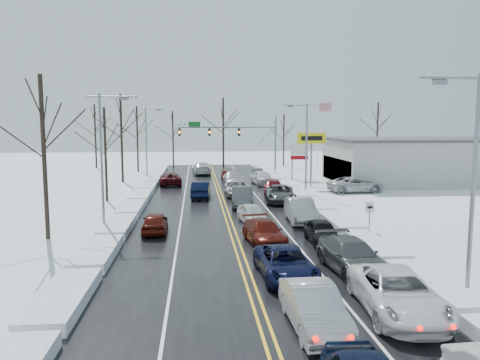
{
  "coord_description": "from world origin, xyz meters",
  "views": [
    {
      "loc": [
        -2.33,
        -35.22,
        7.14
      ],
      "look_at": [
        1.2,
        2.26,
        2.5
      ],
      "focal_mm": 35.0,
      "sensor_mm": 36.0,
      "label": 1
    }
  ],
  "objects": [
    {
      "name": "ground",
      "position": [
        0.0,
        0.0,
        0.0
      ],
      "size": [
        160.0,
        160.0,
        0.0
      ],
      "primitive_type": "plane",
      "color": "white",
      "rests_on": "ground"
    },
    {
      "name": "road_surface",
      "position": [
        0.0,
        2.0,
        0.01
      ],
      "size": [
        14.0,
        84.0,
        0.01
      ],
      "primitive_type": "cube",
      "color": "black",
      "rests_on": "ground"
    },
    {
      "name": "snow_bank_left",
      "position": [
        -7.6,
        2.0,
        0.0
      ],
      "size": [
        1.83,
        72.0,
        0.54
      ],
      "primitive_type": "cube",
      "color": "white",
      "rests_on": "ground"
    },
    {
      "name": "snow_bank_right",
      "position": [
        7.6,
        2.0,
        0.0
      ],
      "size": [
        1.83,
        72.0,
        0.54
      ],
      "primitive_type": "cube",
      "color": "white",
      "rests_on": "ground"
    },
    {
      "name": "traffic_signal_mast",
      "position": [
        3.45,
        27.99,
        5.48
      ],
      "size": [
        13.28,
        0.39,
        8.0
      ],
      "color": "slate",
      "rests_on": "ground"
    },
    {
      "name": "tires_plus_sign",
      "position": [
        10.5,
        15.99,
        4.99
      ],
      "size": [
        3.2,
        0.34,
        6.0
      ],
      "color": "slate",
      "rests_on": "ground"
    },
    {
      "name": "used_vehicles_sign",
      "position": [
        10.5,
        22.0,
        3.32
      ],
      "size": [
        2.2,
        0.22,
        4.65
      ],
      "color": "slate",
      "rests_on": "ground"
    },
    {
      "name": "speed_limit_sign",
      "position": [
        8.2,
        -8.0,
        1.63
      ],
      "size": [
        0.55,
        0.09,
        2.35
      ],
      "color": "slate",
      "rests_on": "ground"
    },
    {
      "name": "flagpole",
      "position": [
        15.17,
        30.0,
        5.93
      ],
      "size": [
        1.87,
        1.2,
        10.0
      ],
      "color": "silver",
      "rests_on": "ground"
    },
    {
      "name": "dealership_building",
      "position": [
        23.98,
        18.0,
        2.66
      ],
      "size": [
        20.4,
        12.4,
        5.3
      ],
      "color": "#A6A6A1",
      "rests_on": "ground"
    },
    {
      "name": "streetlight_se",
      "position": [
        8.3,
        -18.0,
        5.31
      ],
      "size": [
        3.2,
        0.25,
        9.0
      ],
      "color": "slate",
      "rests_on": "ground"
    },
    {
      "name": "streetlight_ne",
      "position": [
        8.3,
        10.0,
        5.31
      ],
      "size": [
        3.2,
        0.25,
        9.0
      ],
      "color": "slate",
      "rests_on": "ground"
    },
    {
      "name": "streetlight_sw",
      "position": [
        -8.3,
        -4.0,
        5.31
      ],
      "size": [
        3.2,
        0.25,
        9.0
      ],
      "color": "slate",
      "rests_on": "ground"
    },
    {
      "name": "streetlight_nw",
      "position": [
        -8.3,
        24.0,
        5.31
      ],
      "size": [
        3.2,
        0.25,
        9.0
      ],
      "color": "slate",
      "rests_on": "ground"
    },
    {
      "name": "tree_left_b",
      "position": [
        -11.5,
        -6.0,
        6.99
      ],
      "size": [
        4.0,
        4.0,
        10.0
      ],
      "color": "#2D231C",
      "rests_on": "ground"
    },
    {
      "name": "tree_left_c",
      "position": [
        -10.5,
        8.0,
        5.94
      ],
      "size": [
        3.4,
        3.4,
        8.5
      ],
      "color": "#2D231C",
      "rests_on": "ground"
    },
    {
      "name": "tree_left_d",
      "position": [
        -11.2,
        22.0,
        7.33
      ],
      "size": [
        4.2,
        4.2,
        10.5
      ],
      "color": "#2D231C",
      "rests_on": "ground"
    },
    {
      "name": "tree_left_e",
      "position": [
        -10.8,
        34.0,
        6.64
      ],
      "size": [
        3.8,
        3.8,
        9.5
      ],
      "color": "#2D231C",
      "rests_on": "ground"
    },
    {
      "name": "tree_far_a",
      "position": [
        -18.0,
        40.0,
        6.99
      ],
      "size": [
        4.0,
        4.0,
        10.0
      ],
      "color": "#2D231C",
      "rests_on": "ground"
    },
    {
      "name": "tree_far_b",
      "position": [
        -6.0,
        41.0,
        6.29
      ],
      "size": [
        3.6,
        3.6,
        9.0
      ],
      "color": "#2D231C",
      "rests_on": "ground"
    },
    {
      "name": "tree_far_c",
      "position": [
        2.0,
        39.0,
        7.68
      ],
      "size": [
        4.4,
        4.4,
        11.0
      ],
      "color": "#2D231C",
      "rests_on": "ground"
    },
    {
      "name": "tree_far_d",
      "position": [
        12.0,
        40.5,
        5.94
      ],
      "size": [
        3.4,
        3.4,
        8.5
      ],
      "color": "#2D231C",
      "rests_on": "ground"
    },
    {
      "name": "tree_far_e",
      "position": [
        28.0,
        41.0,
        7.33
      ],
      "size": [
        4.2,
        4.2,
        10.5
      ],
      "color": "#2D231C",
      "rests_on": "ground"
    },
    {
      "name": "queued_car_1",
      "position": [
        1.69,
        -19.98,
        0.0
      ],
      "size": [
        1.73,
        4.64,
        1.51
      ],
      "primitive_type": "imported",
      "rotation": [
        0.0,
        0.0,
        0.03
      ],
      "color": "#B0B3B9",
      "rests_on": "ground"
    },
    {
      "name": "queued_car_2",
      "position": [
        1.71,
        -14.65,
        0.0
      ],
      "size": [
        2.54,
        5.15,
        1.41
      ],
      "primitive_type": "imported",
      "rotation": [
        0.0,
        0.0,
        0.04
      ],
      "color": "black",
      "rests_on": "ground"
    },
    {
      "name": "queued_car_3",
      "position": [
        1.63,
        -8.43,
        0.0
      ],
      "size": [
        2.45,
        4.96,
        1.38
      ],
      "primitive_type": "imported",
      "rotation": [
        0.0,
        0.0,
        0.11
      ],
      "color": "#4D100A",
      "rests_on": "ground"
    },
    {
      "name": "queued_car_4",
      "position": [
        1.61,
        -2.63,
        0.0
      ],
      "size": [
        2.12,
        4.15,
        1.35
      ],
      "primitive_type": "imported",
      "rotation": [
        0.0,
        0.0,
        0.14
      ],
      "color": "silver",
      "rests_on": "ground"
    },
    {
      "name": "queued_car_5",
      "position": [
        1.58,
        4.11,
        0.0
      ],
      "size": [
        2.2,
        5.2,
        1.67
      ],
      "primitive_type": "imported",
      "rotation": [
        0.0,
        0.0,
        -0.09
      ],
      "color": "#434548",
      "rests_on": "ground"
    },
    {
      "name": "queued_car_6",
      "position": [
        1.65,
        10.0,
        0.0
      ],
      "size": [
        2.4,
        5.13,
        1.42
      ],
      "primitive_type": "imported",
      "rotation": [
        0.0,
        0.0,
        -0.01
      ],
      "color": "#A6A8AE",
      "rests_on": "ground"
    },
    {
      "name": "queued_car_7",
      "position": [
        1.91,
        17.13,
        0.0
      ],
      "size": [
        2.34,
        5.65,
        1.63
      ],
      "primitive_type": "imported",
      "rotation": [
        0.0,
        0.0,
        0.01
      ],
      "color": "#A4A6AC",
      "rests_on": "ground"
    },
    {
      "name": "queued_car_8",
      "position": [
        1.64,
        23.21,
        0.0
      ],
      "size": [
        1.77,
        4.15,
        1.4
      ],
      "primitive_type": "imported",
      "rotation": [
        0.0,
        0.0,
        -0.03
      ],
      "color": "#500A0A",
      "rests_on": "ground"
    },
    {
      "name": "queued_car_10",
      "position": [
        5.14,
        -19.01,
        0.0
      ],
      "size": [
        3.09,
        5.95,
        1.6
      ],
      "primitive_type": "imported",
      "rotation": [
        0.0,
        0.0,
        -0.08
      ],
      "color": "white",
      "rests_on": "ground"
    },
    {
      "name": "queued_car_11",
      "position": [
        5.07,
        -13.99,
        0.0
      ],
      "size": [
        2.67,
        5.5,
        1.54
      ],
      "primitive_type": "imported",
      "rotation": [
        0.0,
        0.0,
        0.1
      ],
      "color": "#404345",
      "rests_on": "ground"
    },
    {
      "name": "queued_car_12",
      "position": [
        5.08,
        -8.59,
        0.0
      ],
      "size": [
        1.67,
        4.06,
        1.38
      ],
      "primitive_type": "imported",
      "rotation": [
        0.0,
        0.0,
        -0.01
      ],
      "color": "black",
      "rests_on": "ground"
    },
    {
      "name": "queued_car_13",
      "position": [
        5.13,
        -2.69,
        0.0
      ],
      "size": [
        2.04,
        5.23,
        1.7
      ],
      "primitive_type": "imported",
      "rotation": [
        0.0,
        0.0,
        -0.05
      ],
      "color": "gray",
      "rests_on": "ground"
    },
    {
      "name": "queued_car_14",
      "position": [
        5.19,
        5.91,
        0.0
      ],
      "size": [
        3.21,
        5.77,
        1.52
      ],
      "primitive_type": "imported",
      "rotation": [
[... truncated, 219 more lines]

